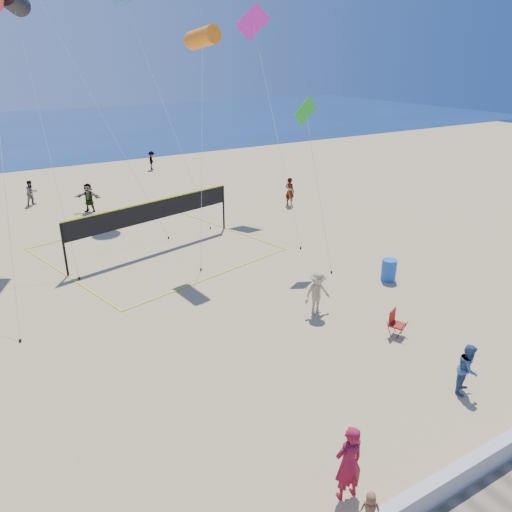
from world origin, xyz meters
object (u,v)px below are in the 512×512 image
volleyball_net (153,217)px  trash_barrel (389,270)px  woman (349,463)px  camp_chair (395,321)px

volleyball_net → trash_barrel: bearing=-63.5°
trash_barrel → volleyball_net: 11.32m
woman → volleyball_net: size_ratio=0.17×
woman → trash_barrel: (8.96, 7.73, -0.47)m
woman → volleyball_net: 16.43m
woman → volleyball_net: (1.69, 16.33, 0.77)m
woman → camp_chair: 7.34m
camp_chair → trash_barrel: same height
camp_chair → trash_barrel: (3.08, 3.36, -0.05)m
woman → camp_chair: size_ratio=1.81×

